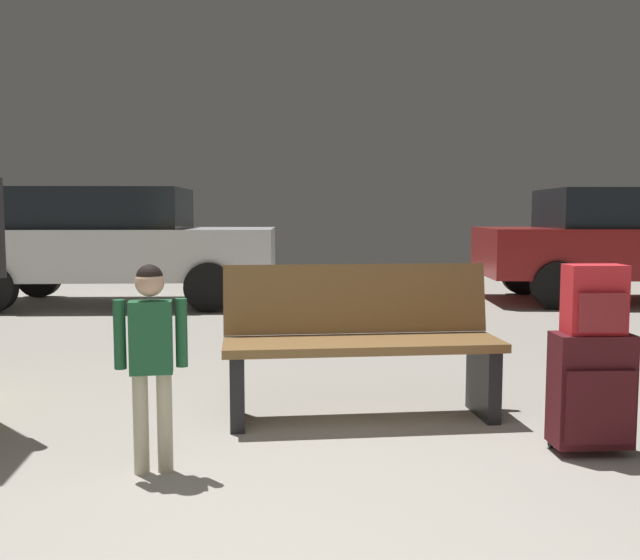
{
  "coord_description": "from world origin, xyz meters",
  "views": [
    {
      "loc": [
        -0.11,
        -2.27,
        1.2
      ],
      "look_at": [
        0.27,
        1.3,
        0.85
      ],
      "focal_mm": 39.37,
      "sensor_mm": 36.0,
      "label": 1
    }
  ],
  "objects_px": {
    "suitcase": "(591,391)",
    "backpack_bright": "(595,300)",
    "parked_car_far": "(113,243)",
    "parked_car_side": "(633,242)",
    "bench": "(361,342)",
    "child": "(151,346)"
  },
  "relations": [
    {
      "from": "suitcase",
      "to": "backpack_bright",
      "type": "xyz_separation_m",
      "value": [
        -0.0,
        -0.0,
        0.45
      ]
    },
    {
      "from": "parked_car_side",
      "to": "child",
      "type": "bearing_deg",
      "value": -134.46
    },
    {
      "from": "suitcase",
      "to": "bench",
      "type": "bearing_deg",
      "value": 143.24
    },
    {
      "from": "backpack_bright",
      "to": "parked_car_far",
      "type": "height_order",
      "value": "parked_car_far"
    },
    {
      "from": "bench",
      "to": "parked_car_side",
      "type": "distance_m",
      "value": 6.69
    },
    {
      "from": "suitcase",
      "to": "child",
      "type": "relative_size",
      "value": 0.63
    },
    {
      "from": "parked_car_side",
      "to": "suitcase",
      "type": "bearing_deg",
      "value": -121.5
    },
    {
      "from": "parked_car_far",
      "to": "backpack_bright",
      "type": "bearing_deg",
      "value": -60.98
    },
    {
      "from": "parked_car_far",
      "to": "bench",
      "type": "bearing_deg",
      "value": -66.1
    },
    {
      "from": "child",
      "to": "parked_car_side",
      "type": "xyz_separation_m",
      "value": [
        5.62,
        5.72,
        0.21
      ]
    },
    {
      "from": "backpack_bright",
      "to": "parked_car_side",
      "type": "height_order",
      "value": "parked_car_side"
    },
    {
      "from": "bench",
      "to": "child",
      "type": "relative_size",
      "value": 1.66
    },
    {
      "from": "suitcase",
      "to": "backpack_bright",
      "type": "relative_size",
      "value": 1.78
    },
    {
      "from": "bench",
      "to": "backpack_bright",
      "type": "height_order",
      "value": "backpack_bright"
    },
    {
      "from": "parked_car_side",
      "to": "backpack_bright",
      "type": "bearing_deg",
      "value": -121.5
    },
    {
      "from": "suitcase",
      "to": "backpack_bright",
      "type": "distance_m",
      "value": 0.45
    },
    {
      "from": "suitcase",
      "to": "parked_car_far",
      "type": "xyz_separation_m",
      "value": [
        -3.42,
        6.16,
        0.48
      ]
    },
    {
      "from": "bench",
      "to": "parked_car_side",
      "type": "bearing_deg",
      "value": 47.47
    },
    {
      "from": "bench",
      "to": "parked_car_side",
      "type": "height_order",
      "value": "parked_car_side"
    },
    {
      "from": "parked_car_far",
      "to": "parked_car_side",
      "type": "distance_m",
      "value": 6.92
    },
    {
      "from": "backpack_bright",
      "to": "parked_car_far",
      "type": "bearing_deg",
      "value": 119.02
    },
    {
      "from": "suitcase",
      "to": "parked_car_side",
      "type": "relative_size",
      "value": 0.14
    }
  ]
}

